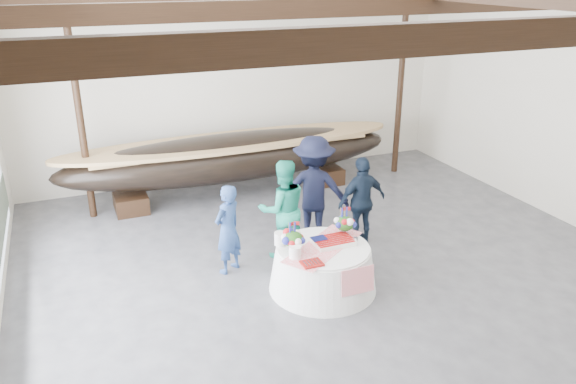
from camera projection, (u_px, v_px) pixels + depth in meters
name	position (u px, v px, depth m)	size (l,w,h in m)	color
floor	(365.00, 300.00, 8.37)	(10.00, 12.00, 0.01)	#3D3D42
wall_back	(238.00, 80.00, 12.68)	(10.00, 0.02, 4.50)	silver
pavilion_structure	(351.00, 16.00, 7.57)	(9.80, 11.76, 4.50)	black
longboat_display	(233.00, 157.00, 11.92)	(7.30, 1.46, 1.37)	black
banquet_table	(323.00, 268.00, 8.56)	(1.65, 1.65, 0.71)	silver
tabletop_items	(318.00, 236.00, 8.45)	(1.57, 1.31, 0.40)	red
guest_woman_blue	(228.00, 229.00, 8.92)	(0.54, 0.36, 1.49)	navy
guest_woman_teal	(283.00, 209.00, 9.36)	(0.84, 0.65, 1.73)	#1D977A
guest_man_left	(314.00, 190.00, 9.84)	(1.27, 0.73, 1.96)	black
guest_man_right	(362.00, 201.00, 9.84)	(0.95, 0.39, 1.61)	#131F30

